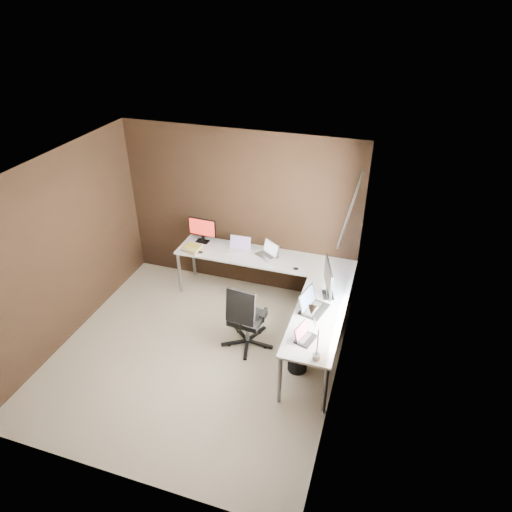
% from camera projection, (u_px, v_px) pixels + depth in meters
% --- Properties ---
extents(room, '(3.60, 3.60, 2.50)m').
position_uv_depth(room, '(218.00, 276.00, 5.30)').
color(room, tan).
rests_on(room, ground).
extents(desk, '(2.65, 2.25, 0.73)m').
position_uv_depth(desk, '(280.00, 281.00, 6.27)').
color(desk, white).
rests_on(desk, ground).
extents(drawer_pedestal, '(0.42, 0.50, 0.60)m').
position_uv_depth(drawer_pedestal, '(322.00, 306.00, 6.41)').
color(drawer_pedestal, white).
rests_on(drawer_pedestal, ground).
extents(monitor_left, '(0.45, 0.14, 0.39)m').
position_uv_depth(monitor_left, '(202.00, 229.00, 6.99)').
color(monitor_left, black).
rests_on(monitor_left, desk).
extents(monitor_right, '(0.21, 0.55, 0.47)m').
position_uv_depth(monitor_right, '(328.00, 278.00, 5.76)').
color(monitor_right, black).
rests_on(monitor_right, desk).
extents(laptop_white, '(0.33, 0.24, 0.21)m').
position_uv_depth(laptop_white, '(239.00, 248.00, 6.83)').
color(laptop_white, white).
rests_on(laptop_white, desk).
extents(laptop_silver, '(0.38, 0.36, 0.21)m').
position_uv_depth(laptop_silver, '(268.00, 253.00, 6.71)').
color(laptop_silver, silver).
rests_on(laptop_silver, desk).
extents(laptop_black_big, '(0.36, 0.44, 0.26)m').
position_uv_depth(laptop_black_big, '(312.00, 305.00, 5.63)').
color(laptop_black_big, black).
rests_on(laptop_black_big, desk).
extents(laptop_black_small, '(0.25, 0.30, 0.18)m').
position_uv_depth(laptop_black_small, '(304.00, 336.00, 5.17)').
color(laptop_black_small, black).
rests_on(laptop_black_small, desk).
extents(book_stack, '(0.32, 0.29, 0.09)m').
position_uv_depth(book_stack, '(192.00, 248.00, 6.84)').
color(book_stack, tan).
rests_on(book_stack, desk).
extents(mouse_left, '(0.10, 0.07, 0.04)m').
position_uv_depth(mouse_left, '(200.00, 252.00, 6.79)').
color(mouse_left, black).
rests_on(mouse_left, desk).
extents(mouse_corner, '(0.10, 0.08, 0.03)m').
position_uv_depth(mouse_corner, '(296.00, 269.00, 6.41)').
color(mouse_corner, black).
rests_on(mouse_corner, desk).
extents(desk_lamp, '(0.20, 0.23, 0.63)m').
position_uv_depth(desk_lamp, '(314.00, 326.00, 4.78)').
color(desk_lamp, slate).
rests_on(desk_lamp, desk).
extents(office_chair, '(0.55, 0.55, 0.98)m').
position_uv_depth(office_chair, '(246.00, 328.00, 6.02)').
color(office_chair, black).
rests_on(office_chair, ground).
extents(wastebasket, '(0.30, 0.30, 0.28)m').
position_uv_depth(wastebasket, '(297.00, 360.00, 5.71)').
color(wastebasket, black).
rests_on(wastebasket, ground).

